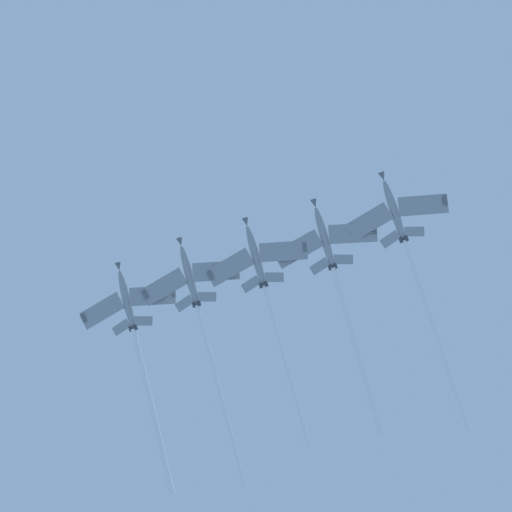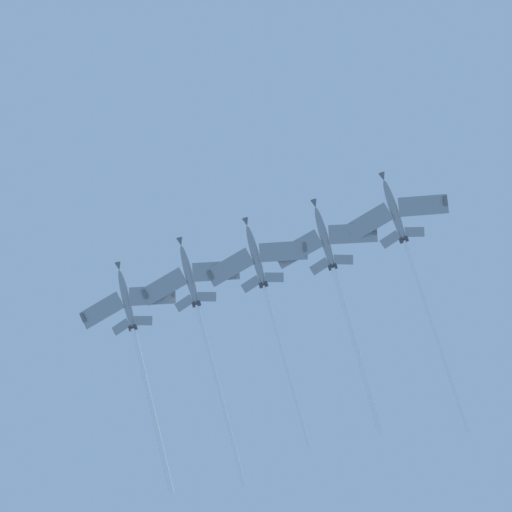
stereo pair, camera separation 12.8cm
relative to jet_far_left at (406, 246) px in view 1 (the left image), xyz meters
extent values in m
ellipsoid|color=gray|center=(2.03, -5.82, 3.61)|extent=(5.14, 10.96, 7.24)
cone|color=#595E60|center=(3.93, -11.28, 7.00)|extent=(1.79, 2.27, 1.84)
ellipsoid|color=black|center=(2.52, -7.24, 5.19)|extent=(1.89, 3.04, 2.19)
cube|color=gray|center=(6.82, -3.47, 3.12)|extent=(9.29, 7.61, 1.99)
cube|color=#595E60|center=(10.59, -1.82, 3.07)|extent=(1.47, 1.73, 1.01)
cube|color=gray|center=(-3.19, -6.96, 3.12)|extent=(9.25, 4.01, 1.99)
cube|color=#595E60|center=(-7.17, -8.00, 3.07)|extent=(0.84, 1.67, 1.01)
cube|color=gray|center=(2.76, -0.99, 1.08)|extent=(3.86, 3.48, 1.05)
cube|color=gray|center=(-1.55, -2.49, 1.08)|extent=(3.63, 1.71, 1.05)
cube|color=#595E60|center=(0.43, -1.24, 2.39)|extent=(1.32, 3.35, 3.63)
cylinder|color=#38383D|center=(0.82, -0.99, 0.59)|extent=(1.17, 1.46, 1.20)
cylinder|color=#38383D|center=(-0.03, -1.29, 0.59)|extent=(1.17, 1.46, 1.20)
cylinder|color=white|center=(-4.70, 13.50, -8.48)|extent=(10.92, 29.56, 18.59)
ellipsoid|color=gray|center=(-11.23, -9.54, 3.25)|extent=(5.45, 10.99, 7.02)
cone|color=#595E60|center=(-9.16, -15.02, 6.50)|extent=(1.82, 2.28, 1.83)
ellipsoid|color=black|center=(-10.69, -10.99, 4.79)|extent=(1.96, 3.05, 2.15)
cube|color=gray|center=(-6.51, -7.06, 2.77)|extent=(9.24, 7.79, 1.93)
cube|color=#595E60|center=(-2.79, -5.30, 2.73)|extent=(1.50, 1.74, 0.98)
cube|color=gray|center=(-16.42, -10.81, 2.77)|extent=(9.32, 4.28, 1.93)
cube|color=#595E60|center=(-20.37, -11.97, 2.73)|extent=(0.89, 1.70, 0.98)
cube|color=gray|center=(-10.65, -4.65, 0.81)|extent=(3.84, 3.54, 1.02)
cube|color=gray|center=(-14.91, -6.26, 0.81)|extent=(3.68, 1.82, 1.02)
cube|color=#595E60|center=(-12.96, -4.98, 2.14)|extent=(1.39, 3.30, 3.61)
cylinder|color=#38383D|center=(-12.59, -4.69, 0.34)|extent=(1.20, 1.46, 1.19)
cylinder|color=#38383D|center=(-13.43, -5.01, 0.34)|extent=(1.20, 1.46, 1.19)
cylinder|color=white|center=(-17.87, 7.99, -7.30)|extent=(10.78, 26.20, 16.01)
ellipsoid|color=gray|center=(-23.59, -14.66, 3.04)|extent=(5.30, 10.94, 7.20)
cone|color=#595E60|center=(-21.60, -20.10, 6.40)|extent=(1.81, 2.28, 1.84)
ellipsoid|color=black|center=(-23.07, -16.08, 4.61)|extent=(1.93, 3.04, 2.18)
cube|color=gray|center=(-18.83, -12.24, 2.55)|extent=(9.26, 7.70, 1.98)
cube|color=#595E60|center=(-15.09, -10.53, 2.50)|extent=(1.49, 1.73, 1.01)
cube|color=gray|center=(-28.79, -15.87, 2.55)|extent=(9.29, 4.15, 1.98)
cube|color=#595E60|center=(-32.75, -16.98, 2.50)|extent=(0.87, 1.68, 1.01)
cube|color=gray|center=(-22.93, -9.81, 0.53)|extent=(3.84, 3.51, 1.04)
cube|color=gray|center=(-27.22, -11.38, 0.53)|extent=(3.66, 1.77, 1.04)
cube|color=#595E60|center=(-25.26, -10.10, 1.84)|extent=(1.36, 3.33, 3.63)
cylinder|color=#38383D|center=(-24.87, -9.84, 0.04)|extent=(1.19, 1.46, 1.19)
cylinder|color=#38383D|center=(-25.72, -10.15, 0.04)|extent=(1.19, 1.46, 1.19)
cylinder|color=white|center=(-29.84, 2.44, -7.64)|extent=(9.76, 25.12, 15.78)
ellipsoid|color=gray|center=(-36.28, -19.13, 3.68)|extent=(5.37, 11.03, 6.98)
cone|color=#595E60|center=(-34.25, -24.64, 6.91)|extent=(1.81, 2.27, 1.82)
ellipsoid|color=black|center=(-35.75, -20.58, 5.22)|extent=(1.94, 3.05, 2.14)
cube|color=gray|center=(-31.54, -16.68, 3.21)|extent=(9.27, 7.75, 1.91)
cube|color=#595E60|center=(-27.80, -14.96, 3.17)|extent=(1.50, 1.75, 0.97)
cube|color=gray|center=(-41.48, -20.35, 3.21)|extent=(9.30, 4.21, 1.91)
cube|color=#595E60|center=(-45.44, -21.47, 3.17)|extent=(0.87, 1.70, 0.97)
cube|color=gray|center=(-35.66, -14.23, 1.27)|extent=(3.85, 3.53, 1.01)
cube|color=gray|center=(-39.94, -15.81, 1.27)|extent=(3.66, 1.79, 1.01)
cube|color=#595E60|center=(-37.97, -14.55, 2.59)|extent=(1.36, 3.30, 3.61)
cylinder|color=#38383D|center=(-37.60, -14.25, 0.80)|extent=(1.19, 1.46, 1.18)
cylinder|color=#38383D|center=(-38.45, -14.56, 0.80)|extent=(1.19, 1.46, 1.18)
cylinder|color=white|center=(-43.30, -0.09, -7.60)|extent=(11.31, 28.93, 17.29)
ellipsoid|color=gray|center=(-49.30, -22.65, 3.93)|extent=(5.32, 10.88, 7.30)
cone|color=#595E60|center=(-47.31, -28.06, 7.35)|extent=(1.81, 2.28, 1.85)
ellipsoid|color=black|center=(-48.79, -24.06, 5.52)|extent=(1.93, 3.04, 2.20)
cube|color=gray|center=(-44.55, -20.22, 3.44)|extent=(9.24, 7.71, 2.01)
cube|color=#595E60|center=(-40.82, -18.50, 3.39)|extent=(1.48, 1.72, 1.02)
cube|color=gray|center=(-54.50, -23.89, 3.44)|extent=(9.30, 4.16, 2.01)
cube|color=#595E60|center=(-58.45, -25.01, 3.39)|extent=(0.87, 1.68, 1.02)
cube|color=gray|center=(-48.66, -17.83, 1.38)|extent=(3.84, 3.51, 1.06)
cube|color=gray|center=(-52.93, -19.41, 1.38)|extent=(3.66, 1.77, 1.06)
cube|color=#595E60|center=(-50.98, -18.11, 2.68)|extent=(1.38, 3.34, 3.63)
cylinder|color=#38383D|center=(-50.59, -17.87, 0.88)|extent=(1.19, 1.47, 1.20)
cylinder|color=#38383D|center=(-51.44, -18.18, 0.88)|extent=(1.19, 1.47, 1.20)
cylinder|color=white|center=(-55.76, -5.17, -7.26)|extent=(10.54, 26.24, 16.97)
camera|label=1|loc=(5.52, -51.75, -119.38)|focal=48.83mm
camera|label=2|loc=(5.42, -51.83, -119.38)|focal=48.83mm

